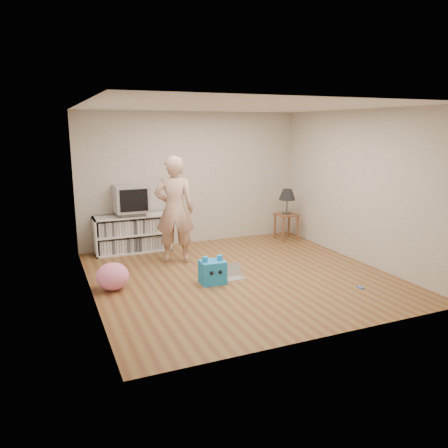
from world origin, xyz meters
TOP-DOWN VIEW (x-y plane):
  - ground at (0.00, 0.00)m, footprint 4.50×4.50m
  - walls at (0.00, 0.00)m, footprint 4.52×4.52m
  - ceiling at (0.00, 0.00)m, footprint 4.50×4.50m
  - media_unit at (-1.28, 2.04)m, footprint 1.40×0.45m
  - dvd_deck at (-1.28, 2.02)m, footprint 0.45×0.35m
  - crt_tv at (-1.28, 2.02)m, footprint 0.60×0.53m
  - side_table at (1.83, 1.65)m, footprint 0.42×0.42m
  - table_lamp at (1.83, 1.65)m, footprint 0.34×0.34m
  - person at (-0.72, 1.10)m, footprint 0.78×0.63m
  - laptop at (-0.14, -0.05)m, footprint 0.31×0.25m
  - playing_cards at (1.38, -1.20)m, footprint 0.08×0.10m
  - plush_blue at (-0.53, -0.15)m, footprint 0.38×0.33m
  - plush_pink at (-1.95, 0.17)m, footprint 0.47×0.47m

SIDE VIEW (x-z plane):
  - ground at x=0.00m, z-range 0.00..0.00m
  - playing_cards at x=1.38m, z-range 0.00..0.02m
  - laptop at x=-0.14m, z-range -0.05..0.16m
  - plush_blue at x=-0.53m, z-range -0.03..0.39m
  - plush_pink at x=-1.95m, z-range 0.00..0.40m
  - media_unit at x=-1.28m, z-range 0.00..0.70m
  - side_table at x=1.83m, z-range 0.14..0.69m
  - dvd_deck at x=-1.28m, z-range 0.70..0.77m
  - person at x=-0.72m, z-range 0.00..1.84m
  - table_lamp at x=1.83m, z-range 0.68..1.20m
  - crt_tv at x=-1.28m, z-range 0.77..1.27m
  - walls at x=0.00m, z-range 0.00..2.60m
  - ceiling at x=0.00m, z-range 2.60..2.60m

